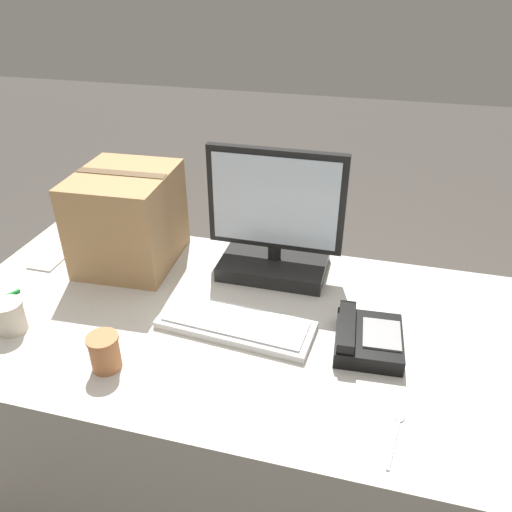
% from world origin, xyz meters
% --- Properties ---
extents(ground_plane, '(12.00, 12.00, 0.00)m').
position_xyz_m(ground_plane, '(0.00, 0.00, 0.00)').
color(ground_plane, '#47423D').
extents(office_desk, '(1.80, 0.90, 0.76)m').
position_xyz_m(office_desk, '(0.00, 0.00, 0.38)').
color(office_desk, beige).
rests_on(office_desk, ground_plane).
extents(monitor, '(0.44, 0.24, 0.43)m').
position_xyz_m(monitor, '(0.04, 0.29, 0.91)').
color(monitor, black).
rests_on(monitor, office_desk).
extents(keyboard, '(0.46, 0.20, 0.03)m').
position_xyz_m(keyboard, '(-0.00, -0.04, 0.77)').
color(keyboard, silver).
rests_on(keyboard, office_desk).
extents(desk_phone, '(0.19, 0.22, 0.08)m').
position_xyz_m(desk_phone, '(0.37, -0.02, 0.79)').
color(desk_phone, black).
rests_on(desk_phone, office_desk).
extents(paper_cup_left, '(0.09, 0.09, 0.10)m').
position_xyz_m(paper_cup_left, '(-0.62, -0.21, 0.81)').
color(paper_cup_left, beige).
rests_on(paper_cup_left, office_desk).
extents(paper_cup_right, '(0.08, 0.08, 0.10)m').
position_xyz_m(paper_cup_right, '(-0.28, -0.27, 0.81)').
color(paper_cup_right, '#BC7547').
rests_on(paper_cup_right, office_desk).
extents(spoon, '(0.04, 0.17, 0.00)m').
position_xyz_m(spoon, '(0.46, -0.30, 0.76)').
color(spoon, silver).
rests_on(spoon, office_desk).
extents(cardboard_box, '(0.32, 0.36, 0.33)m').
position_xyz_m(cardboard_box, '(-0.46, 0.24, 0.92)').
color(cardboard_box, tan).
rests_on(cardboard_box, office_desk).
extents(sticky_note_pad, '(0.09, 0.09, 0.01)m').
position_xyz_m(sticky_note_pad, '(-0.74, 0.13, 0.76)').
color(sticky_note_pad, silver).
rests_on(sticky_note_pad, office_desk).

